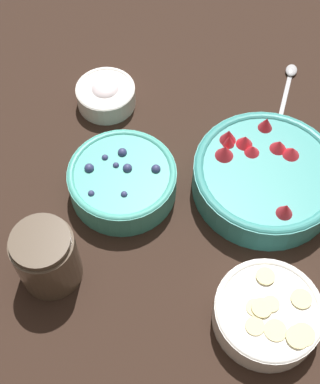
{
  "coord_description": "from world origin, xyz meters",
  "views": [
    {
      "loc": [
        0.43,
        0.05,
        0.76
      ],
      "look_at": [
        -0.0,
        -0.05,
        0.05
      ],
      "focal_mm": 50.0,
      "sensor_mm": 36.0,
      "label": 1
    }
  ],
  "objects_px": {
    "bowl_strawberries": "(265,175)",
    "bowl_blueberries": "(122,180)",
    "bowl_cream": "(106,94)",
    "bowl_bananas": "(268,313)",
    "jar_chocolate": "(47,258)"
  },
  "relations": [
    {
      "from": "bowl_strawberries",
      "to": "bowl_cream",
      "type": "height_order",
      "value": "bowl_strawberries"
    },
    {
      "from": "bowl_blueberries",
      "to": "bowl_bananas",
      "type": "distance_m",
      "value": 0.31
    },
    {
      "from": "bowl_blueberries",
      "to": "bowl_strawberries",
      "type": "bearing_deg",
      "value": 103.84
    },
    {
      "from": "bowl_blueberries",
      "to": "bowl_cream",
      "type": "xyz_separation_m",
      "value": [
        -0.18,
        -0.08,
        -0.01
      ]
    },
    {
      "from": "bowl_strawberries",
      "to": "jar_chocolate",
      "type": "height_order",
      "value": "jar_chocolate"
    },
    {
      "from": "bowl_blueberries",
      "to": "jar_chocolate",
      "type": "bearing_deg",
      "value": -22.56
    },
    {
      "from": "bowl_strawberries",
      "to": "bowl_blueberries",
      "type": "distance_m",
      "value": 0.23
    },
    {
      "from": "bowl_blueberries",
      "to": "jar_chocolate",
      "type": "height_order",
      "value": "jar_chocolate"
    },
    {
      "from": "bowl_bananas",
      "to": "jar_chocolate",
      "type": "distance_m",
      "value": 0.33
    },
    {
      "from": "bowl_blueberries",
      "to": "bowl_bananas",
      "type": "height_order",
      "value": "bowl_blueberries"
    },
    {
      "from": "jar_chocolate",
      "to": "bowl_bananas",
      "type": "bearing_deg",
      "value": 88.81
    },
    {
      "from": "bowl_strawberries",
      "to": "bowl_cream",
      "type": "relative_size",
      "value": 2.21
    },
    {
      "from": "bowl_blueberries",
      "to": "bowl_cream",
      "type": "height_order",
      "value": "bowl_blueberries"
    },
    {
      "from": "bowl_bananas",
      "to": "bowl_blueberries",
      "type": "bearing_deg",
      "value": -124.25
    },
    {
      "from": "bowl_strawberries",
      "to": "bowl_bananas",
      "type": "height_order",
      "value": "bowl_strawberries"
    }
  ]
}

